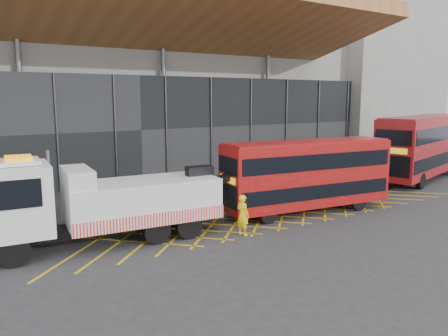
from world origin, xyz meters
TOP-DOWN VIEW (x-y plane):
  - ground_plane at (0.00, 0.00)m, footprint 120.00×120.00m
  - road_markings at (4.80, 0.00)m, footprint 26.36×7.16m
  - construction_building at (1.92, 18.40)m, footprint 55.00×23.97m
  - east_building at (32.00, 16.00)m, footprint 15.00×12.00m
  - recovery_truck at (-4.92, -0.71)m, footprint 11.99×3.69m
  - bus_towed at (6.51, -1.65)m, footprint 10.15×3.48m
  - bus_second at (21.11, 0.87)m, footprint 12.50×5.85m
  - worker at (1.11, -3.07)m, footprint 0.59×0.78m

SIDE VIEW (x-z plane):
  - ground_plane at x=0.00m, z-range 0.00..0.00m
  - road_markings at x=4.80m, z-range 0.00..0.01m
  - worker at x=1.11m, z-range 0.00..1.92m
  - recovery_truck at x=-4.92m, z-range -0.16..4.00m
  - bus_towed at x=6.51m, z-range 0.22..4.27m
  - bus_second at x=21.11m, z-range 0.27..5.25m
  - construction_building at x=1.92m, z-range -0.02..17.98m
  - east_building at x=32.00m, z-range 0.00..20.00m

